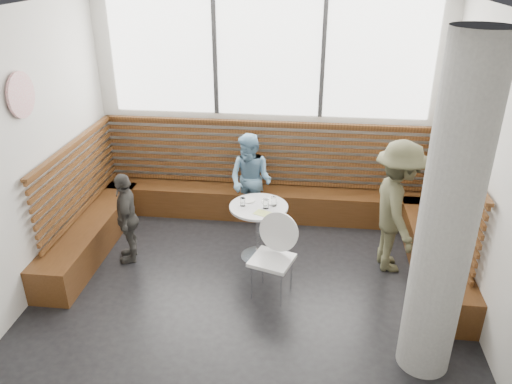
# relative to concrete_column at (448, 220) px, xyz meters

# --- Properties ---
(room) EXTENTS (5.00, 5.00, 3.20)m
(room) POSITION_rel_concrete_column_xyz_m (-1.85, 0.60, 0.00)
(room) COLOR silver
(room) RESTS_ON ground
(booth) EXTENTS (5.00, 2.50, 1.44)m
(booth) POSITION_rel_concrete_column_xyz_m (-1.85, 2.37, -1.19)
(booth) COLOR #452811
(booth) RESTS_ON ground
(concrete_column) EXTENTS (0.50, 0.50, 3.20)m
(concrete_column) POSITION_rel_concrete_column_xyz_m (0.00, 0.00, 0.00)
(concrete_column) COLOR gray
(concrete_column) RESTS_ON ground
(wall_art) EXTENTS (0.03, 0.50, 0.50)m
(wall_art) POSITION_rel_concrete_column_xyz_m (-4.31, 1.00, 0.70)
(wall_art) COLOR white
(wall_art) RESTS_ON room
(cafe_table) EXTENTS (0.75, 0.75, 0.77)m
(cafe_table) POSITION_rel_concrete_column_xyz_m (-1.82, 1.68, -1.05)
(cafe_table) COLOR silver
(cafe_table) RESTS_ON ground
(cafe_chair) EXTENTS (0.48, 0.47, 1.00)m
(cafe_chair) POSITION_rel_concrete_column_xyz_m (-1.58, 0.96, -1.01)
(cafe_chair) COLOR white
(cafe_chair) RESTS_ON ground
(adult_man) EXTENTS (0.76, 1.17, 1.70)m
(adult_man) POSITION_rel_concrete_column_xyz_m (-0.12, 1.67, -0.75)
(adult_man) COLOR brown
(adult_man) RESTS_ON ground
(child_back) EXTENTS (0.82, 0.73, 1.39)m
(child_back) POSITION_rel_concrete_column_xyz_m (-2.04, 2.59, -0.91)
(child_back) COLOR #75A8CC
(child_back) RESTS_ON ground
(child_left) EXTENTS (0.47, 0.77, 1.22)m
(child_left) POSITION_rel_concrete_column_xyz_m (-3.50, 1.46, -0.99)
(child_left) COLOR #42403C
(child_left) RESTS_ON ground
(plate_near) EXTENTS (0.18, 0.18, 0.01)m
(plate_near) POSITION_rel_concrete_column_xyz_m (-1.98, 1.81, -0.82)
(plate_near) COLOR white
(plate_near) RESTS_ON cafe_table
(plate_far) EXTENTS (0.21, 0.21, 0.01)m
(plate_far) POSITION_rel_concrete_column_xyz_m (-1.70, 1.80, -0.82)
(plate_far) COLOR white
(plate_far) RESTS_ON cafe_table
(glass_left) EXTENTS (0.07, 0.07, 0.11)m
(glass_left) POSITION_rel_concrete_column_xyz_m (-2.03, 1.66, -0.78)
(glass_left) COLOR white
(glass_left) RESTS_ON cafe_table
(glass_mid) EXTENTS (0.08, 0.08, 0.12)m
(glass_mid) POSITION_rel_concrete_column_xyz_m (-1.73, 1.62, -0.77)
(glass_mid) COLOR white
(glass_mid) RESTS_ON cafe_table
(glass_right) EXTENTS (0.07, 0.07, 0.12)m
(glass_right) POSITION_rel_concrete_column_xyz_m (-1.64, 1.71, -0.77)
(glass_right) COLOR white
(glass_right) RESTS_ON cafe_table
(menu_card) EXTENTS (0.26, 0.22, 0.00)m
(menu_card) POSITION_rel_concrete_column_xyz_m (-1.75, 1.48, -0.83)
(menu_card) COLOR #A5C64C
(menu_card) RESTS_ON cafe_table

